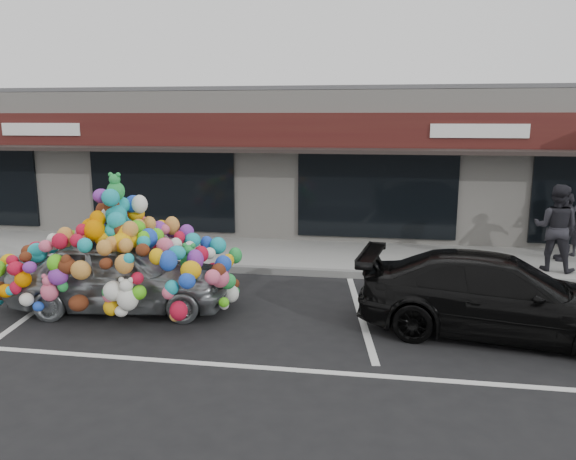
% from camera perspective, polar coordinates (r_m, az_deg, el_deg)
% --- Properties ---
extents(ground, '(90.00, 90.00, 0.00)m').
position_cam_1_polar(ground, '(10.61, -8.13, -7.90)').
color(ground, black).
rests_on(ground, ground).
extents(shop_building, '(24.00, 7.20, 4.31)m').
position_cam_1_polar(shop_building, '(18.30, -0.39, 7.24)').
color(shop_building, beige).
rests_on(shop_building, ground).
extents(sidewalk, '(26.00, 3.00, 0.15)m').
position_cam_1_polar(sidewalk, '(14.30, -3.37, -2.43)').
color(sidewalk, gray).
rests_on(sidewalk, ground).
extents(kerb, '(26.00, 0.18, 0.16)m').
position_cam_1_polar(kerb, '(12.89, -4.83, -4.00)').
color(kerb, slate).
rests_on(kerb, ground).
extents(parking_stripe_left, '(0.73, 4.37, 0.01)m').
position_cam_1_polar(parking_stripe_left, '(12.10, -22.55, -6.24)').
color(parking_stripe_left, silver).
rests_on(parking_stripe_left, ground).
extents(parking_stripe_mid, '(0.73, 4.37, 0.01)m').
position_cam_1_polar(parking_stripe_mid, '(10.35, 7.34, -8.36)').
color(parking_stripe_mid, silver).
rests_on(parking_stripe_mid, ground).
extents(lane_line, '(14.00, 0.12, 0.01)m').
position_cam_1_polar(lane_line, '(8.11, 0.84, -14.04)').
color(lane_line, silver).
rests_on(lane_line, ground).
extents(toy_car, '(2.87, 4.39, 2.44)m').
position_cam_1_polar(toy_car, '(10.69, -16.58, -3.48)').
color(toy_car, '#9EA2A8').
rests_on(toy_car, ground).
extents(black_sedan, '(2.44, 4.70, 1.30)m').
position_cam_1_polar(black_sedan, '(9.75, 20.61, -6.26)').
color(black_sedan, black).
rests_on(black_sedan, ground).
extents(pedestrian_b, '(1.15, 1.05, 1.92)m').
position_cam_1_polar(pedestrian_b, '(13.62, 25.56, 0.21)').
color(pedestrian_b, black).
rests_on(pedestrian_b, sidewalk).
extents(pedestrian_c, '(0.98, 0.47, 1.62)m').
position_cam_1_polar(pedestrian_c, '(14.71, 26.38, 0.30)').
color(pedestrian_c, '#2A272D').
rests_on(pedestrian_c, sidewalk).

